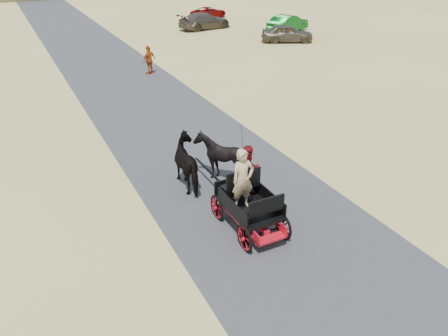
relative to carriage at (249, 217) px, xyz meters
name	(u,v)px	position (x,y,z in m)	size (l,w,h in m)	color
ground	(299,252)	(0.65, -1.62, -0.36)	(140.00, 140.00, 0.00)	tan
road	(299,252)	(0.65, -1.62, -0.35)	(6.00, 140.00, 0.01)	#38383A
carriage	(249,217)	(0.00, 0.00, 0.00)	(1.30, 2.40, 0.72)	black
horse_left	(190,163)	(-0.55, 3.00, 0.49)	(0.91, 2.01, 1.70)	black
horse_right	(220,157)	(0.55, 3.00, 0.49)	(1.37, 1.54, 1.70)	black
driver_man	(243,180)	(-0.20, 0.05, 1.26)	(0.66, 0.43, 1.80)	tan
passenger_woman	(249,171)	(0.30, 0.60, 1.15)	(0.77, 0.60, 1.58)	#660C0F
pedestrian	(149,60)	(2.58, 16.87, 0.50)	(1.01, 0.42, 1.73)	#A73F13
car_a	(287,33)	(15.40, 20.79, 0.34)	(1.65, 4.09, 1.39)	brown
car_b	(288,23)	(17.81, 24.26, 0.39)	(1.59, 4.57, 1.50)	#0C4C19
car_c	(205,21)	(11.84, 28.96, 0.36)	(2.02, 4.97, 1.44)	brown
car_d	(209,13)	(14.78, 34.36, 0.21)	(1.89, 4.10, 1.14)	maroon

